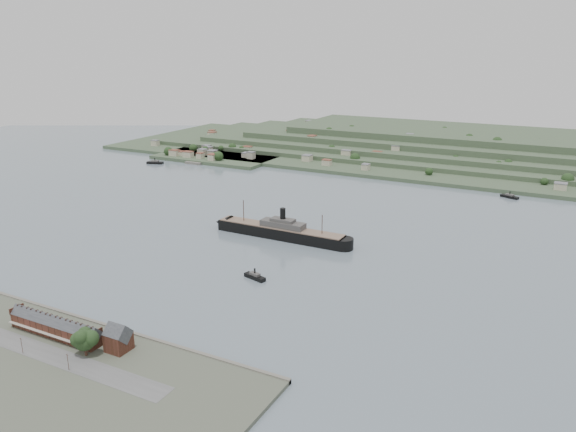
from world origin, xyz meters
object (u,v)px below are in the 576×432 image
at_px(steamship, 277,231).
at_px(tugboat, 255,276).
at_px(gabled_building, 118,338).
at_px(fig_tree, 84,339).
at_px(terrace_row, 55,327).

xyz_separation_m(steamship, tugboat, (25.59, -75.15, -3.47)).
relative_size(gabled_building, tugboat, 0.88).
distance_m(steamship, fig_tree, 190.91).
bearing_deg(steamship, fig_tree, -88.68).
relative_size(terrace_row, gabled_building, 3.95).
xyz_separation_m(terrace_row, tugboat, (48.69, 108.84, -5.14)).
bearing_deg(gabled_building, fig_tree, -132.77).
bearing_deg(terrace_row, tugboat, 65.90).
relative_size(gabled_building, steamship, 0.12).
bearing_deg(fig_tree, gabled_building, 47.23).
bearing_deg(terrace_row, gabled_building, 6.12).
bearing_deg(steamship, terrace_row, -97.16).
distance_m(gabled_building, tugboat, 105.61).
height_order(terrace_row, tugboat, terrace_row).
height_order(gabled_building, tugboat, gabled_building).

